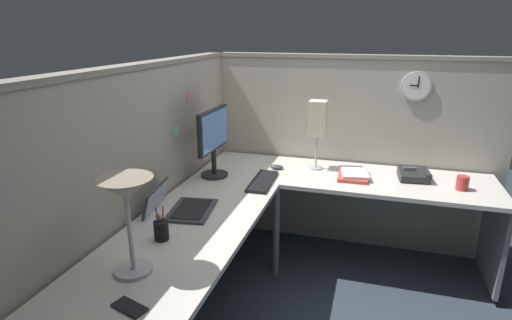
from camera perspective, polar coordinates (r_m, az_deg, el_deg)
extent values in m
plane|color=#2D3842|center=(3.07, 5.00, -17.45)|extent=(6.80, 6.80, 0.00)
cube|color=#A8A393|center=(2.68, -14.80, -4.56)|extent=(2.57, 0.10, 1.55)
cube|color=gray|center=(2.50, -16.24, 12.46)|extent=(2.57, 0.12, 0.03)
cube|color=#A8A393|center=(3.49, 12.52, 0.79)|extent=(0.10, 2.37, 1.55)
cube|color=gray|center=(3.35, 13.44, 13.83)|extent=(0.12, 2.37, 0.03)
cube|color=beige|center=(2.52, -6.93, -7.01)|extent=(2.35, 0.66, 0.03)
cube|color=beige|center=(3.12, 18.09, -2.84)|extent=(0.66, 1.49, 0.03)
cylinder|color=slate|center=(3.05, 2.81, -9.95)|extent=(0.05, 0.05, 0.70)
cube|color=slate|center=(3.37, 30.01, -9.64)|extent=(0.58, 0.03, 0.60)
cylinder|color=#232326|center=(3.05, -5.80, -2.04)|extent=(0.20, 0.20, 0.02)
cylinder|color=#232326|center=(3.01, -5.86, -0.25)|extent=(0.04, 0.04, 0.20)
cube|color=#232326|center=(2.95, -6.01, 4.19)|extent=(0.46, 0.04, 0.30)
cube|color=#4C84D8|center=(2.94, -5.69, 4.17)|extent=(0.42, 0.02, 0.26)
cube|color=#38383D|center=(2.49, -8.94, -6.90)|extent=(0.37, 0.29, 0.02)
cube|color=black|center=(2.48, -8.95, -6.69)|extent=(0.31, 0.22, 0.00)
cube|color=#38383D|center=(2.54, -13.89, -5.73)|extent=(0.35, 0.12, 0.22)
cube|color=#99B2D1|center=(2.54, -13.72, -5.75)|extent=(0.31, 0.10, 0.18)
cube|color=black|center=(2.90, 0.92, -2.97)|extent=(0.44, 0.16, 0.02)
ellipsoid|color=#38383D|center=(3.18, 2.92, -0.98)|extent=(0.06, 0.10, 0.03)
cylinder|color=#B7BABF|center=(1.98, -16.63, -14.37)|extent=(0.17, 0.17, 0.02)
cylinder|color=#B7BABF|center=(1.88, -17.14, -9.40)|extent=(0.02, 0.02, 0.38)
cone|color=gray|center=(1.81, -17.71, -3.72)|extent=(0.24, 0.24, 0.09)
cylinder|color=black|center=(2.19, -13.02, -9.52)|extent=(0.08, 0.08, 0.10)
cylinder|color=#1E1EB2|center=(2.15, -13.48, -8.07)|extent=(0.01, 0.02, 0.13)
cylinder|color=#B21E1E|center=(2.17, -12.82, -7.85)|extent=(0.01, 0.02, 0.13)
cylinder|color=#D8591E|center=(2.16, -13.43, -7.64)|extent=(0.03, 0.03, 0.01)
cube|color=black|center=(1.76, -17.15, -18.96)|extent=(0.11, 0.16, 0.01)
cube|color=#232326|center=(3.15, 21.02, -2.00)|extent=(0.21, 0.22, 0.10)
cube|color=#8CA58C|center=(3.13, 20.56, -1.29)|extent=(0.02, 0.09, 0.04)
cube|color=#232326|center=(3.17, 22.56, -1.72)|extent=(0.19, 0.06, 0.04)
cube|color=#BF3F38|center=(3.08, 13.32, -2.15)|extent=(0.29, 0.22, 0.02)
cube|color=silver|center=(3.09, 13.55, -1.69)|extent=(0.29, 0.23, 0.02)
cylinder|color=#B7BABF|center=(3.23, 8.25, -1.06)|extent=(0.11, 0.11, 0.01)
cylinder|color=#B7BABF|center=(3.19, 8.36, 1.22)|extent=(0.02, 0.02, 0.27)
cube|color=beige|center=(3.13, 8.57, 5.80)|extent=(0.13, 0.13, 0.26)
cylinder|color=#B2332D|center=(3.09, 26.75, -2.87)|extent=(0.08, 0.08, 0.10)
cylinder|color=#B7BABF|center=(3.32, 21.38, 9.47)|extent=(0.03, 0.22, 0.22)
cylinder|color=white|center=(3.31, 21.40, 9.43)|extent=(0.00, 0.19, 0.19)
cube|color=black|center=(3.30, 21.08, 9.63)|extent=(0.00, 0.06, 0.01)
cube|color=black|center=(3.30, 21.65, 10.01)|extent=(0.00, 0.01, 0.08)
cube|color=#8CCC99|center=(2.82, -11.11, 3.85)|extent=(0.08, 0.00, 0.07)
cube|color=pink|center=(2.98, -9.31, 8.61)|extent=(0.07, 0.00, 0.07)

